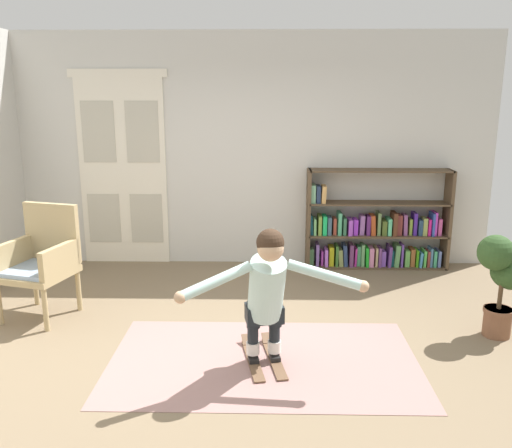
# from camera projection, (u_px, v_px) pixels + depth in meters

# --- Properties ---
(ground_plane) EXTENTS (7.20, 7.20, 0.00)m
(ground_plane) POSITION_uv_depth(u_px,v_px,m) (246.00, 353.00, 4.58)
(ground_plane) COLOR #77644C
(back_wall) EXTENTS (6.00, 0.10, 2.90)m
(back_wall) POSITION_uv_depth(u_px,v_px,m) (254.00, 151.00, 6.76)
(back_wall) COLOR beige
(back_wall) RESTS_ON ground
(double_door) EXTENTS (1.22, 0.05, 2.45)m
(double_door) POSITION_uv_depth(u_px,v_px,m) (123.00, 169.00, 6.79)
(double_door) COLOR silver
(double_door) RESTS_ON ground
(rug) EXTENTS (2.55, 1.51, 0.01)m
(rug) POSITION_uv_depth(u_px,v_px,m) (264.00, 360.00, 4.45)
(rug) COLOR gray
(rug) RESTS_ON ground
(bookshelf) EXTENTS (1.78, 0.30, 1.25)m
(bookshelf) POSITION_uv_depth(u_px,v_px,m) (373.00, 231.00, 6.75)
(bookshelf) COLOR brown
(bookshelf) RESTS_ON ground
(wicker_chair) EXTENTS (0.74, 0.74, 1.10)m
(wicker_chair) POSITION_uv_depth(u_px,v_px,m) (42.00, 259.00, 5.26)
(wicker_chair) COLOR tan
(wicker_chair) RESTS_ON ground
(potted_plant) EXTENTS (0.48, 0.38, 0.95)m
(potted_plant) POSITION_uv_depth(u_px,v_px,m) (504.00, 275.00, 4.82)
(potted_plant) COLOR brown
(potted_plant) RESTS_ON ground
(skis_pair) EXTENTS (0.40, 0.77, 0.07)m
(skis_pair) POSITION_uv_depth(u_px,v_px,m) (263.00, 357.00, 4.47)
(skis_pair) COLOR brown
(skis_pair) RESTS_ON rug
(person_skier) EXTENTS (1.43, 0.72, 1.12)m
(person_skier) POSITION_uv_depth(u_px,v_px,m) (267.00, 287.00, 4.15)
(person_skier) COLOR white
(person_skier) RESTS_ON skis_pair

